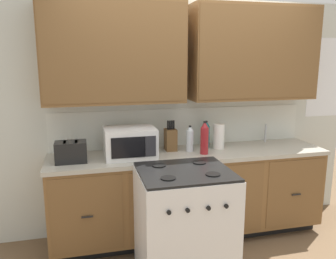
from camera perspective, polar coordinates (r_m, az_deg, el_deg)
name	(u,v)px	position (r m, az deg, el deg)	size (l,w,h in m)	color
ground_plane	(198,250)	(3.56, 5.02, -19.24)	(8.00, 8.00, 0.00)	brown
wall_unit	(185,77)	(3.53, 2.91, 8.65)	(3.96, 0.40, 2.43)	silver
counter_run	(190,193)	(3.61, 3.65, -10.51)	(2.79, 0.64, 0.91)	black
stove_range	(184,224)	(2.99, 2.73, -15.33)	(0.76, 0.68, 0.95)	white
microwave	(130,143)	(3.28, -6.30, -2.18)	(0.48, 0.37, 0.28)	white
toaster	(71,152)	(3.23, -15.77, -3.59)	(0.28, 0.18, 0.19)	black
knife_block	(171,139)	(3.50, 0.43, -1.62)	(0.11, 0.14, 0.31)	brown
sink_faucet	(265,133)	(4.01, 15.84, -0.58)	(0.02, 0.02, 0.20)	#B2B5BA
paper_towel_roll	(219,136)	(3.61, 8.40, -1.10)	(0.12, 0.12, 0.26)	white
bottle_clear	(190,139)	(3.47, 3.64, -1.54)	(0.07, 0.07, 0.27)	silver
bottle_red	(204,138)	(3.38, 6.06, -1.42)	(0.08, 0.08, 0.33)	maroon
bottle_teal	(206,134)	(3.64, 6.34, -0.80)	(0.07, 0.07, 0.28)	#1E707A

